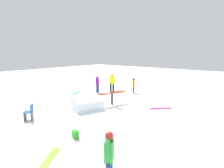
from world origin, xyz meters
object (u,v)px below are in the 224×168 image
(bystander_purple, at_px, (97,83))
(backpack_on_snow, at_px, (76,134))
(loose_snowboard_lime, at_px, (50,158))
(bystander_orange, at_px, (134,85))
(bystander_green, at_px, (109,155))
(main_rider_on_rail, at_px, (112,83))
(rail_feature, at_px, (112,94))
(folding_chair, at_px, (29,113))
(loose_snowboard_cyan, at_px, (76,93))
(loose_snowboard_magenta, at_px, (161,108))

(bystander_purple, xyz_separation_m, backpack_on_snow, (-6.96, -5.39, -0.70))
(loose_snowboard_lime, bearing_deg, bystander_orange, 161.06)
(bystander_green, distance_m, bystander_orange, 11.48)
(main_rider_on_rail, bearing_deg, backpack_on_snow, -155.39)
(rail_feature, bearing_deg, main_rider_on_rail, 0.00)
(rail_feature, height_order, folding_chair, rail_feature)
(bystander_green, relative_size, bystander_orange, 1.17)
(main_rider_on_rail, distance_m, bystander_orange, 4.19)
(loose_snowboard_cyan, relative_size, backpack_on_snow, 4.43)
(main_rider_on_rail, relative_size, bystander_orange, 1.08)
(rail_feature, xyz_separation_m, loose_snowboard_magenta, (1.31, -3.11, -0.72))
(main_rider_on_rail, bearing_deg, bystander_orange, 13.64)
(bystander_purple, xyz_separation_m, loose_snowboard_lime, (-8.48, -5.85, -0.85))
(bystander_purple, xyz_separation_m, folding_chair, (-7.23, -1.78, -0.45))
(main_rider_on_rail, height_order, loose_snowboard_lime, main_rider_on_rail)
(bystander_green, distance_m, bystander_purple, 11.57)
(loose_snowboard_magenta, distance_m, folding_chair, 8.03)
(loose_snowboard_cyan, distance_m, folding_chair, 6.53)
(loose_snowboard_cyan, xyz_separation_m, loose_snowboard_magenta, (0.68, -7.84, 0.00))
(bystander_purple, distance_m, loose_snowboard_magenta, 6.67)
(bystander_orange, bearing_deg, rail_feature, -29.20)
(rail_feature, xyz_separation_m, folding_chair, (-5.13, 1.67, -0.32))
(bystander_green, relative_size, bystander_purple, 1.03)
(loose_snowboard_lime, bearing_deg, backpack_on_snow, 161.28)
(bystander_purple, bearing_deg, folding_chair, -5.01)
(main_rider_on_rail, xyz_separation_m, bystander_purple, (2.10, 3.45, -0.68))
(bystander_green, bearing_deg, backpack_on_snow, 37.67)
(loose_snowboard_cyan, xyz_separation_m, backpack_on_snow, (-5.48, -6.66, 0.16))
(loose_snowboard_lime, xyz_separation_m, folding_chair, (1.25, 4.07, 0.40))
(bystander_purple, height_order, loose_snowboard_magenta, bystander_purple)
(rail_feature, distance_m, folding_chair, 5.40)
(main_rider_on_rail, xyz_separation_m, folding_chair, (-5.13, 1.67, -1.13))
(main_rider_on_rail, bearing_deg, bystander_purple, 61.64)
(folding_chair, bearing_deg, bystander_orange, 126.21)
(rail_feature, distance_m, loose_snowboard_lime, 6.86)
(main_rider_on_rail, height_order, folding_chair, main_rider_on_rail)
(loose_snowboard_lime, bearing_deg, folding_chair, -142.92)
(rail_feature, distance_m, bystander_purple, 4.04)
(rail_feature, bearing_deg, loose_snowboard_magenta, -46.74)
(folding_chair, bearing_deg, rail_feature, 113.81)
(backpack_on_snow, bearing_deg, folding_chair, 22.73)
(rail_feature, relative_size, folding_chair, 2.34)
(bystander_green, bearing_deg, loose_snowboard_lime, 68.33)
(loose_snowboard_magenta, relative_size, folding_chair, 1.64)
(rail_feature, bearing_deg, loose_snowboard_cyan, 102.88)
(bystander_orange, height_order, backpack_on_snow, bystander_orange)
(loose_snowboard_lime, distance_m, loose_snowboard_magenta, 7.72)
(loose_snowboard_cyan, bearing_deg, folding_chair, 1.75)
(bystander_purple, relative_size, loose_snowboard_cyan, 1.02)
(main_rider_on_rail, bearing_deg, folding_chair, 164.89)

